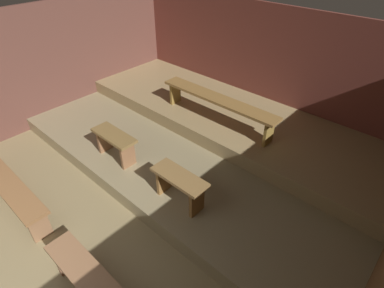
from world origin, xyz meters
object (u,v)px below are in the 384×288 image
Objects in this scene: bench_lower_left at (115,141)px; bench_floor_left at (9,187)px; bench_lower_right at (179,183)px; bench_middle_center at (218,102)px.

bench_floor_left is at bearing -106.31° from bench_lower_left.
bench_lower_left is 1.00× the size of bench_lower_right.
bench_lower_left is at bearing 73.69° from bench_floor_left.
bench_middle_center is at bearing 66.24° from bench_lower_left.
bench_middle_center is at bearing 69.70° from bench_floor_left.
bench_middle_center reaches higher than bench_lower_left.
bench_middle_center is (1.18, 3.20, 0.51)m from bench_floor_left.
bench_lower_right is at bearing -67.34° from bench_middle_center.
bench_lower_left is at bearing 180.00° from bench_lower_right.
bench_floor_left is at bearing -110.30° from bench_middle_center.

